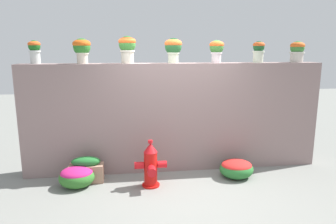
{
  "coord_description": "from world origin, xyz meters",
  "views": [
    {
      "loc": [
        -0.88,
        -4.77,
        2.31
      ],
      "look_at": [
        -0.16,
        0.73,
        1.17
      ],
      "focal_mm": 32.66,
      "sensor_mm": 36.0,
      "label": 1
    }
  ],
  "objects_px": {
    "potted_plant_4": "(217,48)",
    "fire_hydrant": "(151,166)",
    "flower_bush_left": "(77,176)",
    "potted_plant_5": "(259,50)",
    "flower_bush_right": "(236,168)",
    "planter_box": "(86,170)",
    "potted_plant_1": "(82,48)",
    "potted_plant_6": "(297,50)",
    "potted_plant_0": "(35,50)",
    "potted_plant_3": "(173,47)",
    "potted_plant_2": "(127,46)"
  },
  "relations": [
    {
      "from": "potted_plant_3",
      "to": "potted_plant_2",
      "type": "bearing_deg",
      "value": -177.27
    },
    {
      "from": "flower_bush_left",
      "to": "fire_hydrant",
      "type": "bearing_deg",
      "value": -7.37
    },
    {
      "from": "potted_plant_1",
      "to": "potted_plant_6",
      "type": "distance_m",
      "value": 4.11
    },
    {
      "from": "flower_bush_right",
      "to": "planter_box",
      "type": "xyz_separation_m",
      "value": [
        -2.71,
        0.14,
        0.05
      ]
    },
    {
      "from": "potted_plant_0",
      "to": "planter_box",
      "type": "bearing_deg",
      "value": -30.69
    },
    {
      "from": "potted_plant_4",
      "to": "planter_box",
      "type": "bearing_deg",
      "value": -168.33
    },
    {
      "from": "potted_plant_1",
      "to": "potted_plant_5",
      "type": "distance_m",
      "value": 3.3
    },
    {
      "from": "fire_hydrant",
      "to": "planter_box",
      "type": "distance_m",
      "value": 1.17
    },
    {
      "from": "potted_plant_2",
      "to": "fire_hydrant",
      "type": "xyz_separation_m",
      "value": [
        0.34,
        -0.78,
        -2.0
      ]
    },
    {
      "from": "potted_plant_3",
      "to": "flower_bush_left",
      "type": "height_order",
      "value": "potted_plant_3"
    },
    {
      "from": "potted_plant_6",
      "to": "planter_box",
      "type": "distance_m",
      "value": 4.61
    },
    {
      "from": "potted_plant_0",
      "to": "potted_plant_6",
      "type": "height_order",
      "value": "potted_plant_6"
    },
    {
      "from": "flower_bush_right",
      "to": "potted_plant_2",
      "type": "bearing_deg",
      "value": 162.87
    },
    {
      "from": "potted_plant_3",
      "to": "potted_plant_1",
      "type": "bearing_deg",
      "value": -179.51
    },
    {
      "from": "potted_plant_6",
      "to": "flower_bush_right",
      "type": "relative_size",
      "value": 0.66
    },
    {
      "from": "potted_plant_2",
      "to": "potted_plant_1",
      "type": "bearing_deg",
      "value": 178.13
    },
    {
      "from": "potted_plant_4",
      "to": "fire_hydrant",
      "type": "relative_size",
      "value": 0.52
    },
    {
      "from": "fire_hydrant",
      "to": "flower_bush_left",
      "type": "relative_size",
      "value": 1.36
    },
    {
      "from": "potted_plant_1",
      "to": "potted_plant_4",
      "type": "bearing_deg",
      "value": 0.65
    },
    {
      "from": "potted_plant_4",
      "to": "flower_bush_right",
      "type": "bearing_deg",
      "value": -68.5
    },
    {
      "from": "potted_plant_0",
      "to": "flower_bush_right",
      "type": "distance_m",
      "value": 4.19
    },
    {
      "from": "potted_plant_0",
      "to": "potted_plant_3",
      "type": "relative_size",
      "value": 0.89
    },
    {
      "from": "potted_plant_4",
      "to": "potted_plant_2",
      "type": "bearing_deg",
      "value": -178.14
    },
    {
      "from": "potted_plant_0",
      "to": "potted_plant_5",
      "type": "distance_m",
      "value": 4.11
    },
    {
      "from": "flower_bush_left",
      "to": "potted_plant_2",
      "type": "bearing_deg",
      "value": 33.83
    },
    {
      "from": "potted_plant_6",
      "to": "flower_bush_right",
      "type": "xyz_separation_m",
      "value": [
        -1.37,
        -0.65,
        -2.12
      ]
    },
    {
      "from": "flower_bush_left",
      "to": "flower_bush_right",
      "type": "xyz_separation_m",
      "value": [
        2.85,
        0.02,
        -0.01
      ]
    },
    {
      "from": "potted_plant_3",
      "to": "potted_plant_6",
      "type": "relative_size",
      "value": 1.12
    },
    {
      "from": "potted_plant_0",
      "to": "potted_plant_6",
      "type": "relative_size",
      "value": 0.99
    },
    {
      "from": "potted_plant_4",
      "to": "flower_bush_right",
      "type": "xyz_separation_m",
      "value": [
        0.26,
        -0.65,
        -2.16
      ]
    },
    {
      "from": "potted_plant_3",
      "to": "flower_bush_right",
      "type": "distance_m",
      "value": 2.52
    },
    {
      "from": "potted_plant_1",
      "to": "potted_plant_2",
      "type": "relative_size",
      "value": 0.91
    },
    {
      "from": "potted_plant_3",
      "to": "potted_plant_5",
      "type": "relative_size",
      "value": 1.13
    },
    {
      "from": "potted_plant_1",
      "to": "potted_plant_3",
      "type": "relative_size",
      "value": 0.97
    },
    {
      "from": "potted_plant_4",
      "to": "potted_plant_5",
      "type": "distance_m",
      "value": 0.82
    },
    {
      "from": "potted_plant_3",
      "to": "potted_plant_4",
      "type": "xyz_separation_m",
      "value": [
        0.83,
        0.01,
        -0.02
      ]
    },
    {
      "from": "potted_plant_2",
      "to": "flower_bush_right",
      "type": "distance_m",
      "value": 2.98
    },
    {
      "from": "potted_plant_5",
      "to": "flower_bush_right",
      "type": "bearing_deg",
      "value": -132.87
    },
    {
      "from": "planter_box",
      "to": "flower_bush_right",
      "type": "bearing_deg",
      "value": -3.04
    },
    {
      "from": "potted_plant_5",
      "to": "flower_bush_right",
      "type": "relative_size",
      "value": 0.65
    },
    {
      "from": "potted_plant_2",
      "to": "potted_plant_3",
      "type": "distance_m",
      "value": 0.85
    },
    {
      "from": "potted_plant_0",
      "to": "potted_plant_4",
      "type": "height_order",
      "value": "potted_plant_4"
    },
    {
      "from": "potted_plant_0",
      "to": "potted_plant_4",
      "type": "relative_size",
      "value": 0.96
    },
    {
      "from": "planter_box",
      "to": "potted_plant_3",
      "type": "bearing_deg",
      "value": 16.9
    },
    {
      "from": "flower_bush_left",
      "to": "planter_box",
      "type": "relative_size",
      "value": 1.01
    },
    {
      "from": "potted_plant_5",
      "to": "planter_box",
      "type": "bearing_deg",
      "value": -172.05
    },
    {
      "from": "potted_plant_0",
      "to": "potted_plant_1",
      "type": "relative_size",
      "value": 0.91
    },
    {
      "from": "potted_plant_1",
      "to": "potted_plant_3",
      "type": "bearing_deg",
      "value": 0.49
    },
    {
      "from": "potted_plant_0",
      "to": "planter_box",
      "type": "height_order",
      "value": "potted_plant_0"
    },
    {
      "from": "potted_plant_4",
      "to": "flower_bush_left",
      "type": "bearing_deg",
      "value": -165.54
    }
  ]
}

